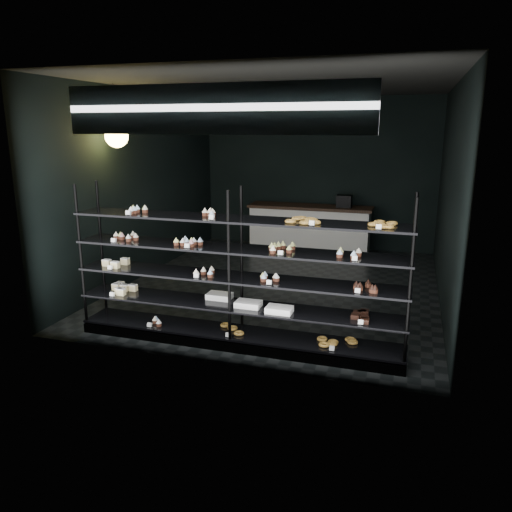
% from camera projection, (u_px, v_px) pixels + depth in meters
% --- Properties ---
extents(room, '(5.01, 6.01, 3.20)m').
position_uv_depth(room, '(283.00, 190.00, 7.98)').
color(room, black).
rests_on(room, ground).
extents(display_shelf, '(4.00, 0.50, 1.91)m').
position_uv_depth(display_shelf, '(234.00, 295.00, 5.95)').
color(display_shelf, black).
rests_on(display_shelf, room).
extents(signage, '(3.30, 0.05, 0.50)m').
position_uv_depth(signage, '(211.00, 109.00, 4.99)').
color(signage, '#0B0C3B').
rests_on(signage, room).
extents(pendant_lamp, '(0.34, 0.34, 0.90)m').
position_uv_depth(pendant_lamp, '(116.00, 136.00, 7.27)').
color(pendant_lamp, black).
rests_on(pendant_lamp, room).
extents(service_counter, '(2.59, 0.65, 1.23)m').
position_uv_depth(service_counter, '(310.00, 228.00, 10.58)').
color(service_counter, beige).
rests_on(service_counter, room).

